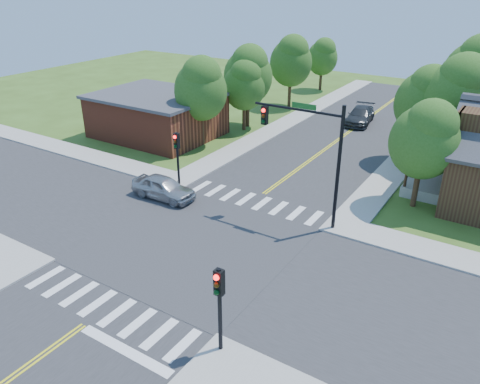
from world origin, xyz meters
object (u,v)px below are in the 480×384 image
Objects in this scene: signal_pole_se at (219,295)px; signal_mast_ne at (311,143)px; signal_pole_nw at (177,149)px; car_silver at (163,188)px; car_dgrey at (360,116)px.

signal_mast_ne is at bearing 98.56° from signal_pole_se.
signal_mast_ne is 9.76m from signal_pole_nw.
signal_mast_ne reaches higher than signal_pole_nw.
signal_pole_se is 0.86× the size of car_silver.
car_dgrey is at bearing -13.66° from car_silver.
car_silver is (0.45, -2.08, -1.92)m from signal_pole_nw.
car_dgrey is (5.02, 22.75, 0.02)m from car_silver.
car_dgrey is (-5.73, 31.87, -1.90)m from signal_pole_se.
signal_pole_nw reaches higher than car_silver.
signal_pole_nw is at bearing 10.98° from car_silver.
car_silver is 23.29m from car_dgrey.
signal_pole_se reaches higher than car_dgrey.
car_dgrey is at bearing 101.07° from signal_mast_ne.
signal_mast_ne is at bearing -78.23° from car_silver.
car_silver is 0.79× the size of car_dgrey.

